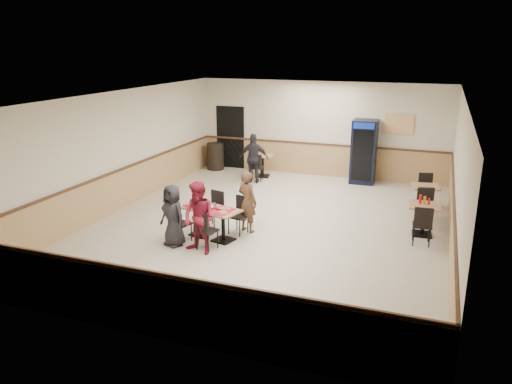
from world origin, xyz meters
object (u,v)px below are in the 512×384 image
at_px(trash_bin, 215,156).
at_px(main_table, 212,218).
at_px(diner_man_opposite, 247,202).
at_px(side_table_far, 425,195).
at_px(lone_diner, 254,159).
at_px(side_table_near, 424,215).
at_px(diner_woman_left, 173,215).
at_px(diner_woman_right, 199,218).
at_px(back_table, 263,162).
at_px(pepsi_cooler, 364,152).

bearing_deg(trash_bin, main_table, -65.91).
xyz_separation_m(diner_man_opposite, trash_bin, (-3.14, 5.07, -0.26)).
distance_m(main_table, side_table_far, 5.52).
xyz_separation_m(side_table_far, trash_bin, (-6.85, 2.24, -0.01)).
relative_size(lone_diner, side_table_near, 2.14).
height_order(diner_man_opposite, side_table_near, diner_man_opposite).
xyz_separation_m(lone_diner, side_table_near, (5.06, -2.77, -0.29)).
bearing_deg(trash_bin, side_table_far, -18.10).
xyz_separation_m(diner_woman_left, lone_diner, (-0.15, 5.21, 0.10)).
bearing_deg(diner_woman_right, lone_diner, 115.06).
bearing_deg(back_table, main_table, -82.23).
relative_size(lone_diner, back_table, 1.95).
distance_m(diner_woman_left, side_table_far, 6.39).
bearing_deg(side_table_far, diner_woman_left, -139.77).
bearing_deg(main_table, pepsi_cooler, 81.58).
relative_size(lone_diner, side_table_far, 2.01).
distance_m(diner_woman_left, lone_diner, 5.22).
bearing_deg(side_table_near, back_table, 144.78).
height_order(diner_woman_right, pepsi_cooler, pepsi_cooler).
xyz_separation_m(side_table_near, side_table_far, (-0.04, 1.69, -0.02)).
bearing_deg(side_table_near, pepsi_cooler, 116.16).
height_order(side_table_far, pepsi_cooler, pepsi_cooler).
distance_m(diner_man_opposite, trash_bin, 5.97).
distance_m(main_table, diner_woman_left, 0.90).
bearing_deg(diner_man_opposite, back_table, -53.16).
bearing_deg(back_table, diner_man_opposite, -74.42).
bearing_deg(main_table, diner_woman_left, -117.90).
bearing_deg(back_table, trash_bin, 169.13).
bearing_deg(trash_bin, lone_diner, -32.27).
xyz_separation_m(lone_diner, back_table, (0.00, 0.80, -0.29)).
distance_m(diner_woman_right, back_table, 6.25).
bearing_deg(pepsi_cooler, diner_woman_right, -110.72).
relative_size(main_table, diner_woman_left, 1.04).
xyz_separation_m(lone_diner, side_table_far, (5.03, -1.09, -0.30)).
bearing_deg(diner_woman_right, pepsi_cooler, 87.11).
relative_size(diner_woman_left, side_table_near, 1.87).
height_order(side_table_near, side_table_far, side_table_near).
distance_m(diner_man_opposite, pepsi_cooler, 5.42).
height_order(side_table_far, back_table, back_table).
relative_size(side_table_near, back_table, 0.91).
height_order(diner_man_opposite, trash_bin, diner_man_opposite).
bearing_deg(diner_woman_left, main_table, 69.30).
bearing_deg(side_table_far, diner_woman_right, -134.13).
distance_m(lone_diner, back_table, 0.85).
distance_m(main_table, pepsi_cooler, 6.25).
xyz_separation_m(diner_woman_left, diner_woman_right, (0.70, -0.18, 0.08)).
xyz_separation_m(diner_woman_left, side_table_far, (4.88, 4.13, -0.21)).
xyz_separation_m(diner_man_opposite, pepsi_cooler, (1.80, 5.11, 0.26)).
xyz_separation_m(pepsi_cooler, trash_bin, (-4.94, -0.04, -0.52)).
xyz_separation_m(diner_woman_right, pepsi_cooler, (2.26, 6.58, 0.22)).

